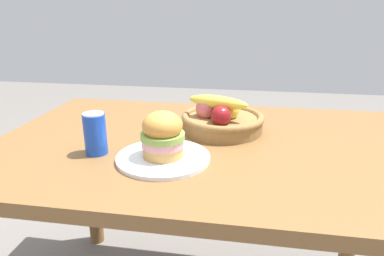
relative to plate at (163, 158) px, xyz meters
The scene contains 5 objects.
dining_table 0.22m from the plate, 56.94° to the left, with size 1.40×0.90×0.75m.
plate is the anchor object (origin of this frame).
sandwich 0.07m from the plate, 116.57° to the left, with size 0.13×0.13×0.13m.
soda_can 0.22m from the plate, behind, with size 0.07×0.07×0.13m.
fruit_basket 0.31m from the plate, 62.07° to the left, with size 0.29×0.29×0.14m.
Camera 1 is at (0.12, -1.04, 1.16)m, focal length 32.03 mm.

